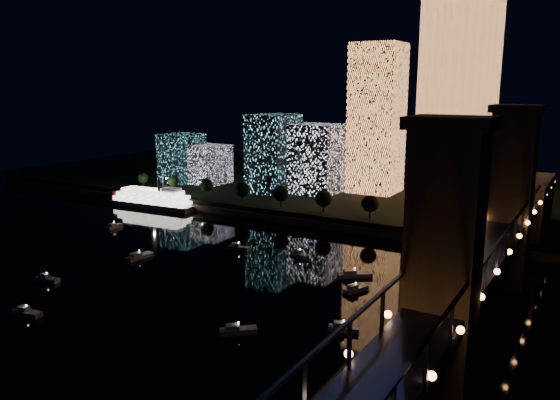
% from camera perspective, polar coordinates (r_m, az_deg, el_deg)
% --- Properties ---
extents(ground, '(520.00, 520.00, 0.00)m').
position_cam_1_polar(ground, '(147.28, -7.50, -10.11)').
color(ground, black).
rests_on(ground, ground).
extents(far_bank, '(420.00, 160.00, 5.00)m').
position_cam_1_polar(far_bank, '(284.92, 12.80, 0.85)').
color(far_bank, black).
rests_on(far_bank, ground).
extents(seawall, '(420.00, 6.00, 3.00)m').
position_cam_1_polar(seawall, '(213.91, 6.22, -2.74)').
color(seawall, '#6B5E4C').
rests_on(seawall, ground).
extents(tower_cylindrical, '(34.00, 34.00, 88.30)m').
position_cam_1_polar(tower_cylindrical, '(236.59, 17.97, 9.84)').
color(tower_cylindrical, '#FF9A51').
rests_on(tower_cylindrical, far_bank).
extents(tower_rectangular, '(21.96, 21.96, 69.87)m').
position_cam_1_polar(tower_rectangular, '(265.41, 10.09, 8.33)').
color(tower_rectangular, '#FF9A51').
rests_on(tower_rectangular, far_bank).
extents(midrise_blocks, '(96.39, 31.59, 37.15)m').
position_cam_1_polar(midrise_blocks, '(272.03, -2.08, 4.47)').
color(midrise_blocks, silver).
rests_on(midrise_blocks, far_bank).
extents(truss_bridge, '(13.00, 266.00, 50.00)m').
position_cam_1_polar(truss_bridge, '(118.63, 19.27, -7.75)').
color(truss_bridge, '#17214C').
rests_on(truss_bridge, ground).
extents(riverboat, '(48.14, 12.88, 14.35)m').
position_cam_1_polar(riverboat, '(261.28, -13.50, 0.12)').
color(riverboat, silver).
rests_on(riverboat, ground).
extents(motorboats, '(141.10, 80.46, 2.78)m').
position_cam_1_polar(motorboats, '(158.87, -5.26, -8.10)').
color(motorboats, silver).
rests_on(motorboats, ground).
extents(esplanade_trees, '(165.17, 6.90, 8.95)m').
position_cam_1_polar(esplanade_trees, '(229.70, 0.56, 0.61)').
color(esplanade_trees, black).
rests_on(esplanade_trees, far_bank).
extents(street_lamps, '(132.70, 0.70, 5.65)m').
position_cam_1_polar(street_lamps, '(238.09, 0.03, 0.65)').
color(street_lamps, black).
rests_on(street_lamps, far_bank).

